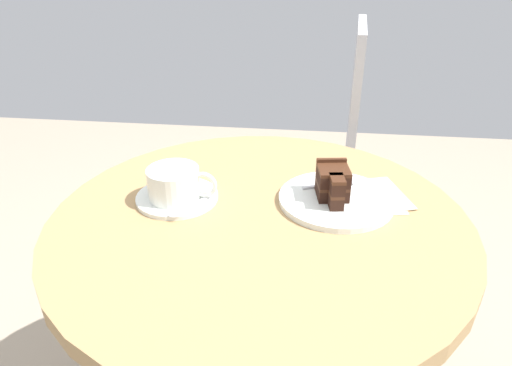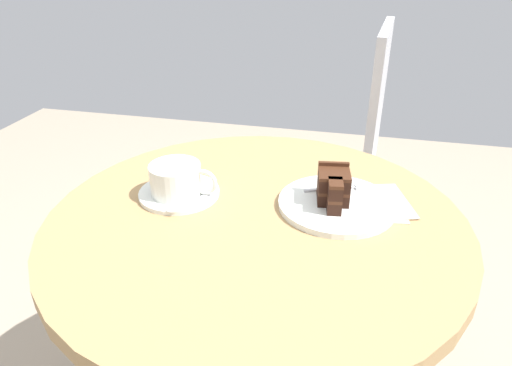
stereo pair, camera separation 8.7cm
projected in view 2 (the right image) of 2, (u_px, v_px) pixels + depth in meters
cafe_table at (256, 262)px, 0.92m from camera, size 0.79×0.79×0.69m
saucer at (179, 193)px, 0.93m from camera, size 0.16×0.16×0.01m
coffee_cup at (177, 178)px, 0.91m from camera, size 0.14×0.10×0.06m
teaspoon at (185, 204)px, 0.88m from camera, size 0.07×0.09×0.00m
cake_plate at (336, 204)px, 0.89m from camera, size 0.23×0.23×0.01m
cake_slice at (334, 187)px, 0.87m from camera, size 0.07×0.10×0.07m
fork at (346, 188)px, 0.93m from camera, size 0.14×0.07×0.00m
napkin at (368, 202)px, 0.91m from camera, size 0.19×0.17×0.00m
cafe_chair at (344, 152)px, 1.46m from camera, size 0.41×0.41×0.94m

